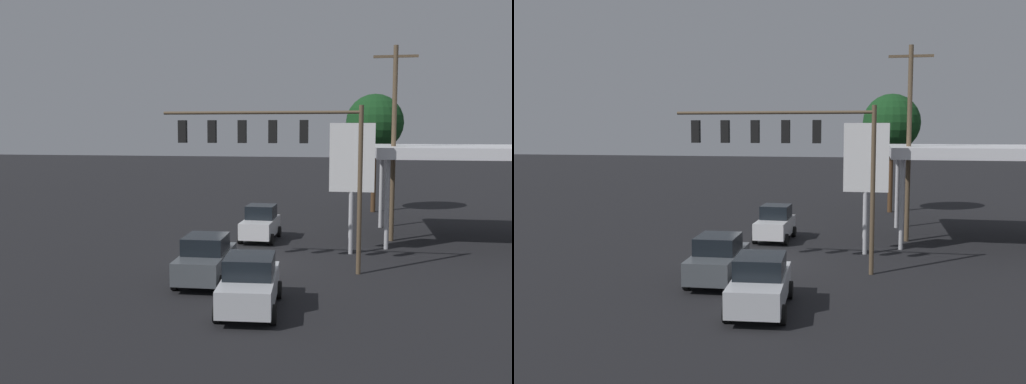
# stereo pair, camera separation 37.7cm
# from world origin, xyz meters

# --- Properties ---
(ground_plane) EXTENTS (200.00, 200.00, 0.00)m
(ground_plane) POSITION_xyz_m (0.00, 0.00, 0.00)
(ground_plane) COLOR black
(traffic_signal_assembly) EXTENTS (8.80, 0.43, 7.29)m
(traffic_signal_assembly) POSITION_xyz_m (-1.40, 1.30, 5.64)
(traffic_signal_assembly) COLOR brown
(traffic_signal_assembly) RESTS_ON ground
(utility_pole) EXTENTS (2.40, 0.26, 10.81)m
(utility_pole) POSITION_xyz_m (-6.96, -6.48, 5.69)
(utility_pole) COLOR brown
(utility_pole) RESTS_ON ground
(gas_station_canopy) EXTENTS (10.56, 7.90, 5.32)m
(gas_station_canopy) POSITION_xyz_m (-11.23, -7.51, 4.96)
(gas_station_canopy) COLOR silver
(gas_station_canopy) RESTS_ON ground
(price_sign) EXTENTS (2.22, 0.27, 6.57)m
(price_sign) POSITION_xyz_m (-4.72, -2.70, 4.60)
(price_sign) COLOR #B7B7BC
(price_sign) RESTS_ON ground
(sedan_far) EXTENTS (2.30, 4.52, 1.93)m
(sedan_far) POSITION_xyz_m (-1.33, 6.96, 0.95)
(sedan_far) COLOR silver
(sedan_far) RESTS_ON ground
(hatchback_crossing) EXTENTS (2.05, 3.85, 1.97)m
(hatchback_crossing) POSITION_xyz_m (0.34, -5.48, 0.95)
(hatchback_crossing) COLOR silver
(hatchback_crossing) RESTS_ON ground
(sedan_waiting) EXTENTS (2.16, 4.45, 1.93)m
(sedan_waiting) POSITION_xyz_m (1.13, 3.61, 0.95)
(sedan_waiting) COLOR #474C51
(sedan_waiting) RESTS_ON ground
(street_tree) EXTENTS (4.27, 4.27, 8.87)m
(street_tree) POSITION_xyz_m (-6.29, -17.72, 6.70)
(street_tree) COLOR #4C331E
(street_tree) RESTS_ON ground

